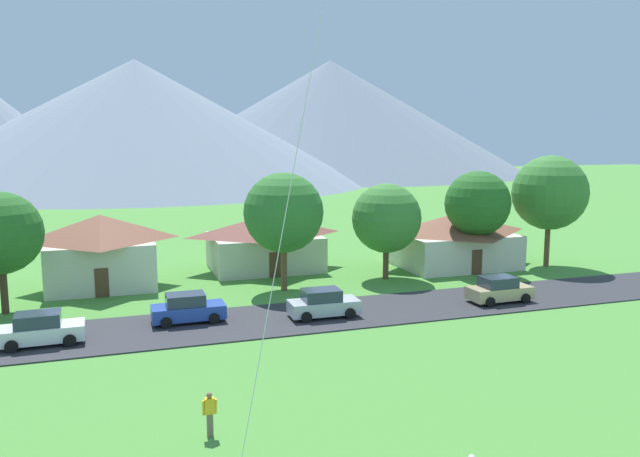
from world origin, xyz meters
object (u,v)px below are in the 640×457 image
(tree_right_of_center, at_px, (550,193))
(parked_car_tan_west_end, at_px, (499,290))
(house_leftmost, at_px, (101,249))
(tree_far_right, at_px, (478,204))
(parked_car_silver_mid_west, at_px, (323,304))
(tree_near_right, at_px, (284,213))
(tree_left_of_center, at_px, (0,233))
(house_right_center, at_px, (264,241))
(tree_near_left, at_px, (386,218))
(parked_car_white_east_end, at_px, (41,330))
(house_left_center, at_px, (452,239))
(parked_car_blue_mid_east, at_px, (188,309))
(watcher_person, at_px, (210,413))

(tree_right_of_center, xyz_separation_m, parked_car_tan_west_end, (-10.65, -8.72, -5.36))
(house_leftmost, xyz_separation_m, parked_car_tan_west_end, (24.70, -13.20, -1.86))
(tree_far_right, xyz_separation_m, parked_car_silver_mid_west, (-15.74, -8.17, -4.70))
(parked_car_silver_mid_west, bearing_deg, house_leftmost, 134.72)
(tree_near_right, xyz_separation_m, tree_far_right, (16.18, 0.88, 0.00))
(tree_left_of_center, bearing_deg, house_right_center, 23.39)
(tree_near_right, distance_m, parked_car_tan_west_end, 15.40)
(tree_near_left, height_order, parked_car_white_east_end, tree_near_left)
(house_left_center, relative_size, parked_car_tan_west_end, 2.36)
(house_leftmost, relative_size, parked_car_silver_mid_west, 1.87)
(tree_far_right, relative_size, parked_car_blue_mid_east, 1.95)
(parked_car_white_east_end, bearing_deg, tree_near_right, 26.19)
(house_left_center, height_order, tree_near_left, tree_near_left)
(house_left_center, distance_m, parked_car_blue_mid_east, 25.24)
(parked_car_silver_mid_west, distance_m, parked_car_white_east_end, 15.54)
(house_left_center, height_order, tree_far_right, tree_far_right)
(tree_left_of_center, height_order, watcher_person, tree_left_of_center)
(tree_right_of_center, xyz_separation_m, watcher_person, (-31.41, -21.19, -5.35))
(house_left_center, distance_m, tree_left_of_center, 34.03)
(parked_car_blue_mid_east, bearing_deg, tree_near_right, 38.05)
(watcher_person, bearing_deg, parked_car_silver_mid_west, 55.94)
(tree_left_of_center, xyz_separation_m, tree_right_of_center, (40.96, 1.24, 1.21))
(tree_left_of_center, xyz_separation_m, parked_car_white_east_end, (2.73, -7.19, -4.15))
(tree_right_of_center, distance_m, tree_far_right, 6.99)
(house_right_center, bearing_deg, parked_car_silver_mid_west, -89.92)
(house_leftmost, relative_size, parked_car_white_east_end, 1.87)
(parked_car_blue_mid_east, bearing_deg, parked_car_silver_mid_west, -10.82)
(parked_car_white_east_end, bearing_deg, house_left_center, 20.27)
(house_right_center, bearing_deg, parked_car_blue_mid_east, -120.17)
(tree_near_right, relative_size, tree_far_right, 1.02)
(parked_car_silver_mid_west, relative_size, parked_car_white_east_end, 1.00)
(parked_car_silver_mid_west, bearing_deg, tree_left_of_center, 158.88)
(house_left_center, relative_size, parked_car_silver_mid_west, 2.36)
(tree_near_right, bearing_deg, house_leftmost, 155.80)
(tree_near_right, bearing_deg, parked_car_white_east_end, -153.81)
(house_leftmost, height_order, tree_far_right, tree_far_right)
(house_right_center, bearing_deg, tree_near_left, -39.70)
(watcher_person, bearing_deg, tree_near_right, 67.70)
(house_right_center, distance_m, tree_near_left, 10.60)
(parked_car_white_east_end, xyz_separation_m, watcher_person, (6.82, -12.75, 0.01))
(parked_car_white_east_end, bearing_deg, tree_far_right, 14.88)
(watcher_person, bearing_deg, tree_far_right, 40.74)
(tree_right_of_center, bearing_deg, tree_near_left, 179.78)
(house_leftmost, distance_m, parked_car_silver_mid_west, 18.09)
(tree_far_right, relative_size, parked_car_white_east_end, 1.93)
(parked_car_tan_west_end, bearing_deg, house_left_center, 74.07)
(tree_near_right, bearing_deg, watcher_person, -112.30)
(tree_right_of_center, bearing_deg, tree_far_right, -178.96)
(parked_car_silver_mid_west, bearing_deg, parked_car_tan_west_end, -1.98)
(tree_near_left, distance_m, parked_car_blue_mid_east, 17.61)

